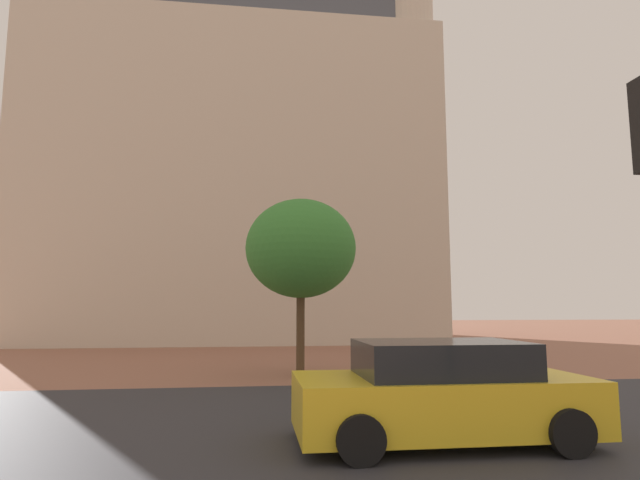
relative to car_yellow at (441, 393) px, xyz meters
The scene contains 5 objects.
ground_plane 4.05m from the car_yellow, 105.62° to the left, with size 120.00×120.00×0.00m, color #93604C.
street_asphalt_strip 2.20m from the car_yellow, 121.01° to the left, with size 120.00×8.11×0.00m, color #2D2D33.
landmark_building 28.41m from the car_yellow, 97.71° to the left, with size 23.09×15.12×39.19m.
car_yellow is the anchor object (origin of this frame).
tree_curb_far 8.29m from the car_yellow, 100.56° to the left, with size 3.26×3.26×5.17m.
Camera 1 is at (-1.75, -1.53, 2.00)m, focal length 29.25 mm.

